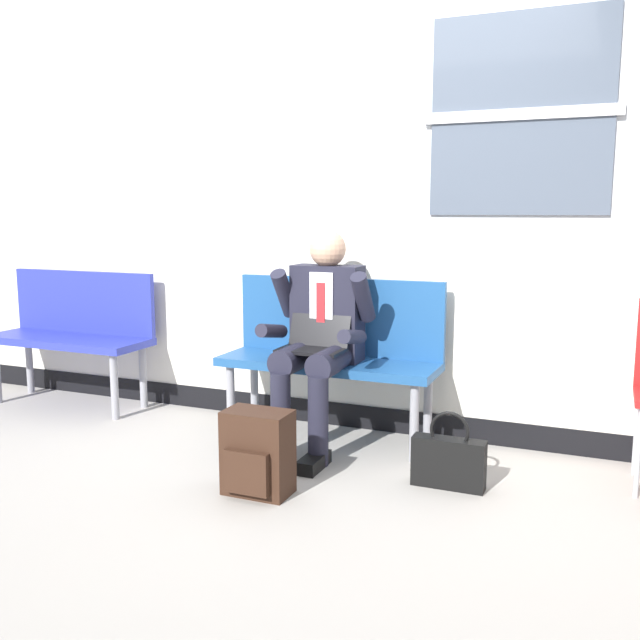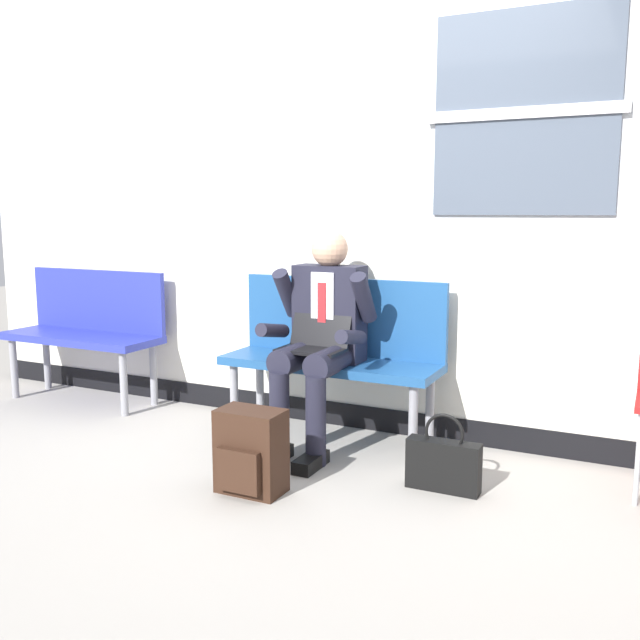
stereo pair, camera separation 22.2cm
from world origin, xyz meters
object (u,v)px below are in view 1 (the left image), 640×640
object	(u,v)px
handbag	(449,461)
person_seated	(319,334)
bench_empty	(74,327)
bench_with_person	(332,346)
backpack	(257,454)

from	to	relation	value
handbag	person_seated	bearing A→B (deg)	159.42
handbag	bench_empty	bearing A→B (deg)	169.58
person_seated	handbag	size ratio (longest dim) A/B	3.22
bench_with_person	bench_empty	world-z (taller)	bench_with_person
bench_empty	backpack	world-z (taller)	bench_empty
handbag	backpack	bearing A→B (deg)	-152.49
bench_with_person	bench_empty	xyz separation A→B (m)	(-1.94, -0.00, -0.01)
person_seated	backpack	bearing A→B (deg)	-90.80
person_seated	backpack	size ratio (longest dim) A/B	3.03
bench_empty	person_seated	size ratio (longest dim) A/B	0.96
person_seated	backpack	world-z (taller)	person_seated
bench_with_person	bench_empty	bearing A→B (deg)	-179.92
bench_with_person	backpack	xyz separation A→B (m)	(-0.01, -0.94, -0.35)
person_seated	bench_empty	bearing A→B (deg)	174.09
bench_with_person	handbag	bearing A→B (deg)	-32.01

